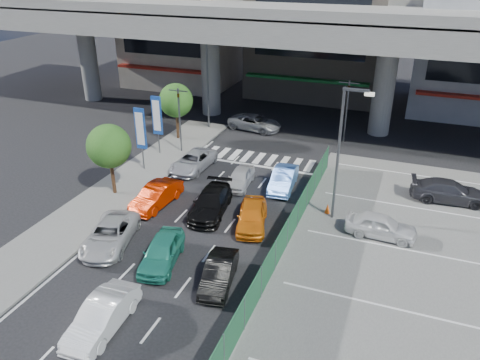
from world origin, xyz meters
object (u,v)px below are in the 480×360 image
at_px(street_lamp_left, 209,76).
at_px(tree_near, 109,146).
at_px(hatch_black_mid_right, 219,273).
at_px(kei_truck_front_right, 283,179).
at_px(hatch_white_back_mid, 102,316).
at_px(traffic_light_right, 348,96).
at_px(taxi_orange_right, 252,216).
at_px(traffic_light_left, 179,104).
at_px(taxi_teal_mid, 162,252).
at_px(taxi_orange_left, 156,196).
at_px(parked_sedan_white, 381,226).
at_px(traffic_cone, 327,208).
at_px(sedan_white_front_mid, 240,178).
at_px(tree_far, 176,101).
at_px(sedan_white_mid_left, 110,235).
at_px(signboard_near, 140,130).
at_px(crossing_wagon_silver, 255,123).
at_px(sedan_black_mid, 211,203).
at_px(parked_sedan_dgrey, 449,191).
at_px(signboard_far, 157,117).
at_px(street_lamp_right, 342,145).
at_px(wagon_silver_front_left, 193,161).

xyz_separation_m(street_lamp_left, tree_near, (-0.67, -14.00, -1.38)).
relative_size(hatch_black_mid_right, kei_truck_front_right, 0.91).
bearing_deg(hatch_white_back_mid, tree_near, 119.48).
distance_m(traffic_light_right, taxi_orange_right, 16.12).
distance_m(traffic_light_left, taxi_teal_mid, 15.18).
xyz_separation_m(taxi_orange_left, parked_sedan_white, (13.50, 1.27, 0.03)).
bearing_deg(traffic_cone, sedan_white_front_mid, 165.08).
distance_m(hatch_black_mid_right, taxi_orange_left, 8.81).
distance_m(traffic_light_left, tree_near, 8.06).
bearing_deg(tree_far, sedan_white_mid_left, -75.44).
height_order(signboard_near, crossing_wagon_silver, signboard_near).
bearing_deg(street_lamp_left, signboard_near, -94.99).
distance_m(taxi_teal_mid, sedan_black_mid, 5.60).
relative_size(tree_near, sedan_white_front_mid, 1.35).
distance_m(street_lamp_left, taxi_orange_right, 17.65).
bearing_deg(sedan_white_front_mid, traffic_cone, -19.30).
distance_m(signboard_near, parked_sedan_white, 17.53).
bearing_deg(crossing_wagon_silver, signboard_near, 165.00).
relative_size(taxi_teal_mid, parked_sedan_dgrey, 0.86).
bearing_deg(sedan_black_mid, tree_far, 117.90).
relative_size(traffic_light_right, traffic_cone, 8.24).
xyz_separation_m(tree_far, sedan_white_front_mid, (8.10, -6.40, -2.78)).
bearing_deg(kei_truck_front_right, hatch_white_back_mid, -107.43).
height_order(signboard_far, taxi_teal_mid, signboard_far).
xyz_separation_m(tree_far, sedan_white_mid_left, (4.06, -15.65, -2.73)).
relative_size(traffic_light_left, sedan_black_mid, 1.09).
relative_size(traffic_light_right, parked_sedan_white, 1.34).
bearing_deg(sedan_white_mid_left, parked_sedan_dgrey, 19.95).
distance_m(traffic_light_right, kei_truck_front_right, 10.99).
distance_m(street_lamp_right, tree_near, 14.38).
relative_size(signboard_near, taxi_orange_right, 1.16).
height_order(signboard_near, wagon_silver_front_left, signboard_near).
bearing_deg(taxi_teal_mid, traffic_light_left, 101.62).
bearing_deg(taxi_orange_right, hatch_white_back_mid, -121.90).
bearing_deg(signboard_far, hatch_white_back_mid, -67.48).
xyz_separation_m(signboard_far, tree_far, (-0.20, 3.51, 0.32)).
bearing_deg(traffic_light_right, signboard_near, -139.09).
distance_m(tree_far, kei_truck_front_right, 12.65).
xyz_separation_m(tree_near, parked_sedan_dgrey, (20.52, 6.69, -2.64)).
distance_m(traffic_light_right, signboard_far, 15.38).
distance_m(signboard_near, sedan_black_mid, 8.52).
distance_m(street_lamp_left, hatch_black_mid_right, 22.57).
distance_m(taxi_orange_left, wagon_silver_front_left, 5.80).
relative_size(signboard_far, crossing_wagon_silver, 0.98).
height_order(taxi_teal_mid, taxi_orange_right, same).
relative_size(taxi_orange_left, wagon_silver_front_left, 0.93).
height_order(tree_near, parked_sedan_white, tree_near).
relative_size(taxi_teal_mid, taxi_orange_right, 1.00).
xyz_separation_m(traffic_light_right, sedan_white_front_mid, (-5.20, -10.90, -3.33)).
xyz_separation_m(street_lamp_left, parked_sedan_dgrey, (19.85, -7.31, -4.03)).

